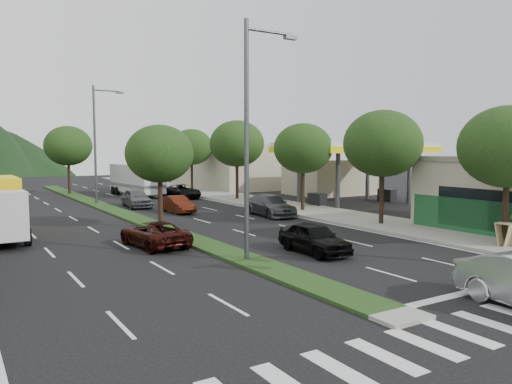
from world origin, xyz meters
TOP-DOWN VIEW (x-y plane):
  - ground at (0.00, 0.00)m, footprint 160.00×160.00m
  - sidewalk_right at (12.50, 25.00)m, footprint 5.00×90.00m
  - median at (0.00, 28.00)m, footprint 1.60×56.00m
  - crosswalk at (0.00, -2.00)m, footprint 19.00×2.20m
  - gas_canopy at (19.00, 22.00)m, footprint 12.20×8.20m
  - bldg_right_far at (19.50, 44.00)m, footprint 10.00×16.00m
  - tree_r_a at (12.00, 4.00)m, footprint 4.60×4.60m
  - tree_r_b at (12.00, 12.00)m, footprint 4.80×4.80m
  - tree_r_c at (12.00, 20.00)m, footprint 4.40×4.40m
  - tree_r_d at (12.00, 30.00)m, footprint 5.00×5.00m
  - tree_r_e at (12.00, 40.00)m, footprint 4.60×4.60m
  - tree_med_near at (0.00, 18.00)m, footprint 4.00×4.00m
  - tree_med_far at (0.00, 44.00)m, footprint 4.80×4.80m
  - streetlight_near at (0.21, 8.00)m, footprint 2.60×0.25m
  - streetlight_mid at (0.21, 33.00)m, footprint 2.60×0.25m
  - suv_maroon at (-2.22, 13.07)m, footprint 2.51×4.68m
  - car_queue_a at (3.42, 7.77)m, footprint 1.81×4.16m
  - car_queue_b at (8.67, 19.37)m, footprint 2.49×5.22m
  - car_queue_c at (3.74, 24.37)m, footprint 1.44×3.81m
  - car_queue_d at (8.45, 34.37)m, footprint 2.48×4.80m
  - car_queue_e at (2.29, 29.37)m, footprint 2.10×4.53m
  - motorhome at (5.50, 39.00)m, footprint 3.38×8.40m
  - a_frame_sign at (11.70, 3.77)m, footprint 0.72×0.81m

SIDE VIEW (x-z plane):
  - ground at x=0.00m, z-range 0.00..0.00m
  - crosswalk at x=0.00m, z-range 0.00..0.01m
  - median at x=0.00m, z-range 0.00..0.12m
  - sidewalk_right at x=12.50m, z-range 0.00..0.15m
  - car_queue_c at x=3.74m, z-range 0.00..1.24m
  - suv_maroon at x=-2.22m, z-range 0.00..1.25m
  - car_queue_d at x=8.45m, z-range 0.00..1.29m
  - car_queue_a at x=3.42m, z-range 0.00..1.40m
  - car_queue_b at x=8.67m, z-range 0.00..1.47m
  - car_queue_e at x=2.29m, z-range 0.00..1.50m
  - a_frame_sign at x=11.70m, z-range 0.06..1.56m
  - motorhome at x=5.50m, z-range 0.10..3.24m
  - bldg_right_far at x=19.50m, z-range 0.00..5.20m
  - tree_med_near at x=0.00m, z-range 1.42..7.44m
  - gas_canopy at x=19.00m, z-range 2.02..7.27m
  - tree_r_c at x=12.00m, z-range 1.51..7.99m
  - tree_r_a at x=12.00m, z-range 1.50..8.14m
  - tree_r_e at x=12.00m, z-range 1.54..8.25m
  - tree_med_far at x=0.00m, z-range 1.54..8.47m
  - tree_r_b at x=12.00m, z-range 1.57..8.50m
  - tree_r_d at x=12.00m, z-range 1.60..8.76m
  - streetlight_near at x=0.21m, z-range 0.58..10.58m
  - streetlight_mid at x=0.21m, z-range 0.58..10.58m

